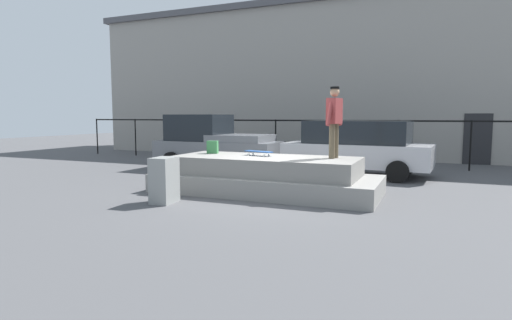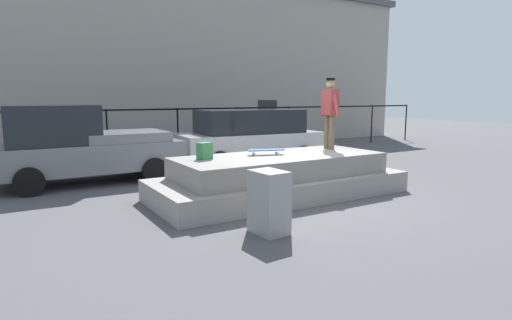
{
  "view_description": "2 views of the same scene",
  "coord_description": "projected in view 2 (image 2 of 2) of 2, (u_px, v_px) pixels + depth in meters",
  "views": [
    {
      "loc": [
        3.61,
        -9.32,
        1.9
      ],
      "look_at": [
        -0.74,
        0.87,
        0.73
      ],
      "focal_mm": 29.19,
      "sensor_mm": 36.0,
      "label": 1
    },
    {
      "loc": [
        -5.27,
        -7.2,
        2.14
      ],
      "look_at": [
        -0.09,
        1.33,
        0.63
      ],
      "focal_mm": 29.31,
      "sensor_mm": 36.0,
      "label": 2
    }
  ],
  "objects": [
    {
      "name": "skateboarder",
      "position": [
        330.0,
        108.0,
        9.95
      ],
      "size": [
        0.31,
        0.84,
        1.68
      ],
      "color": "brown",
      "rests_on": "concrete_ledge"
    },
    {
      "name": "car_grey_pickup_near",
      "position": [
        81.0,
        146.0,
        10.33
      ],
      "size": [
        4.51,
        2.06,
        1.95
      ],
      "color": "slate",
      "rests_on": "ground_plane"
    },
    {
      "name": "skateboard",
      "position": [
        266.0,
        150.0,
        9.01
      ],
      "size": [
        0.82,
        0.43,
        0.12
      ],
      "color": "#264C8C",
      "rests_on": "concrete_ledge"
    },
    {
      "name": "warehouse_building",
      "position": [
        132.0,
        64.0,
        19.03
      ],
      "size": [
        26.5,
        6.98,
        7.21
      ],
      "color": "gray",
      "rests_on": "ground_plane"
    },
    {
      "name": "ground_plane",
      "position": [
        291.0,
        196.0,
        9.11
      ],
      "size": [
        60.0,
        60.0,
        0.0
      ],
      "primitive_type": "plane",
      "color": "#4C4C4F"
    },
    {
      "name": "car_silver_hatchback_mid",
      "position": [
        250.0,
        136.0,
        13.17
      ],
      "size": [
        4.66,
        2.4,
        1.75
      ],
      "color": "#B7B7BC",
      "rests_on": "ground_plane"
    },
    {
      "name": "fence_row",
      "position": [
        178.0,
        122.0,
        14.67
      ],
      "size": [
        24.06,
        0.06,
        1.76
      ],
      "color": "black",
      "rests_on": "ground_plane"
    },
    {
      "name": "utility_box",
      "position": [
        269.0,
        202.0,
        6.57
      ],
      "size": [
        0.48,
        0.63,
        1.01
      ],
      "primitive_type": "cube",
      "rotation": [
        0.0,
        0.0,
        0.07
      ],
      "color": "gray",
      "rests_on": "ground_plane"
    },
    {
      "name": "backpack",
      "position": [
        205.0,
        151.0,
        8.39
      ],
      "size": [
        0.32,
        0.27,
        0.34
      ],
      "primitive_type": "cube",
      "rotation": [
        0.0,
        0.0,
        3.4
      ],
      "color": "#33723F",
      "rests_on": "concrete_ledge"
    },
    {
      "name": "concrete_ledge",
      "position": [
        280.0,
        178.0,
        9.08
      ],
      "size": [
        5.54,
        2.26,
        0.9
      ],
      "color": "gray",
      "rests_on": "ground_plane"
    }
  ]
}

